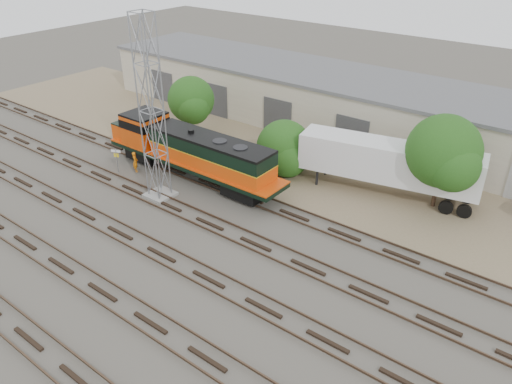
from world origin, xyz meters
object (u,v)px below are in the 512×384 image
Objects in this scene: locomotive at (190,151)px; semi_trailer at (393,164)px; signal_tower at (152,114)px; worker at (135,162)px.

locomotive is 15.71m from semi_trailer.
signal_tower reaches higher than worker.
semi_trailer is (18.34, 9.19, 1.70)m from worker.
semi_trailer is (13.66, 10.84, -3.96)m from signal_tower.
signal_tower is 7.53m from worker.
signal_tower is (0.35, -3.73, 4.21)m from locomotive.
signal_tower is 17.88m from semi_trailer.
semi_trailer is at bearing -117.66° from worker.
signal_tower is 0.98× the size of semi_trailer.
signal_tower reaches higher than semi_trailer.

